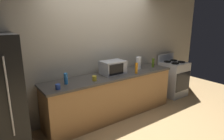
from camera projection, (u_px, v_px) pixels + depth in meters
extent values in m
plane|color=tan|center=(124.00, 123.00, 3.81)|extent=(8.00, 8.00, 0.00)
cube|color=#B2A893|center=(101.00, 50.00, 4.10)|extent=(6.40, 0.10, 2.70)
cube|color=#B27F4C|center=(112.00, 97.00, 4.02)|extent=(2.80, 0.60, 0.86)
cube|color=#47423D|center=(112.00, 76.00, 3.90)|extent=(2.84, 0.64, 0.04)
cylinder|color=silver|center=(9.00, 98.00, 2.50)|extent=(0.02, 0.02, 1.10)
cube|color=#B7BABF|center=(173.00, 79.00, 5.14)|extent=(0.60, 0.60, 0.90)
cube|color=black|center=(183.00, 82.00, 4.90)|extent=(0.55, 0.02, 0.48)
cube|color=#B7BABF|center=(166.00, 57.00, 5.23)|extent=(0.60, 0.04, 0.18)
cylinder|color=black|center=(175.00, 63.00, 4.86)|extent=(0.18, 0.18, 0.02)
cylinder|color=black|center=(181.00, 62.00, 5.01)|extent=(0.18, 0.18, 0.02)
cylinder|color=black|center=(167.00, 62.00, 5.05)|extent=(0.18, 0.18, 0.02)
cylinder|color=black|center=(174.00, 60.00, 5.19)|extent=(0.18, 0.18, 0.02)
cube|color=#B7BABF|center=(113.00, 67.00, 3.94)|extent=(0.48, 0.34, 0.27)
cube|color=black|center=(117.00, 69.00, 3.78)|extent=(0.34, 0.01, 0.21)
cylinder|color=white|center=(138.00, 63.00, 4.34)|extent=(0.12, 0.12, 0.27)
cylinder|color=#338CE5|center=(66.00, 79.00, 3.33)|extent=(0.06, 0.06, 0.19)
cylinder|color=orange|center=(136.00, 68.00, 3.96)|extent=(0.06, 0.06, 0.22)
cylinder|color=#4C6B19|center=(153.00, 63.00, 4.51)|extent=(0.06, 0.06, 0.20)
cylinder|color=yellow|center=(94.00, 78.00, 3.51)|extent=(0.08, 0.08, 0.09)
cylinder|color=#2D4CB2|center=(58.00, 87.00, 3.08)|extent=(0.08, 0.08, 0.09)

